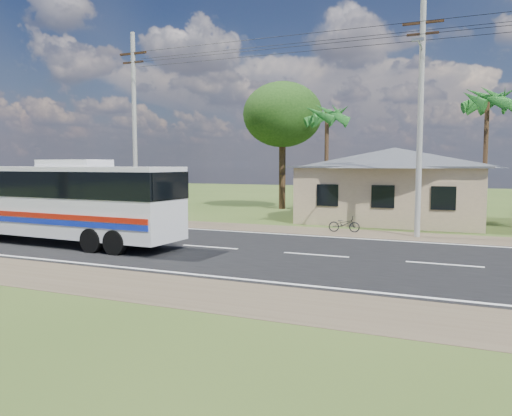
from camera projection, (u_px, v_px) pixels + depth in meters
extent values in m
plane|color=#304619|center=(316.00, 255.00, 18.64)|extent=(120.00, 120.00, 0.00)
cube|color=black|center=(316.00, 255.00, 18.64)|extent=(120.00, 10.00, 0.02)
cube|color=brown|center=(353.00, 233.00, 24.59)|extent=(120.00, 3.00, 0.01)
cube|color=brown|center=(243.00, 298.00, 12.69)|extent=(120.00, 3.00, 0.01)
cube|color=silver|center=(345.00, 238.00, 22.94)|extent=(120.00, 0.15, 0.01)
cube|color=silver|center=(269.00, 282.00, 14.34)|extent=(120.00, 0.15, 0.01)
cube|color=silver|center=(316.00, 255.00, 18.64)|extent=(120.00, 0.15, 0.01)
cube|color=tan|center=(394.00, 194.00, 30.00)|extent=(10.00, 8.00, 3.20)
cube|color=#4C4F54|center=(394.00, 167.00, 29.86)|extent=(10.60, 8.60, 0.10)
pyramid|color=#4C4F54|center=(395.00, 148.00, 29.76)|extent=(12.40, 10.00, 1.20)
cube|color=black|center=(328.00, 195.00, 27.50)|extent=(1.20, 0.08, 1.20)
cube|color=black|center=(383.00, 197.00, 26.32)|extent=(1.20, 0.08, 1.20)
cube|color=black|center=(443.00, 198.00, 25.14)|extent=(1.20, 0.08, 1.20)
cylinder|color=#9E9E99|center=(135.00, 128.00, 29.23)|extent=(0.26, 0.26, 11.00)
cube|color=#352013|center=(133.00, 53.00, 28.85)|extent=(1.80, 0.12, 0.12)
cube|color=#352013|center=(133.00, 62.00, 28.90)|extent=(1.40, 0.10, 0.10)
cylinder|color=#9E9E99|center=(420.00, 119.00, 22.93)|extent=(0.26, 0.26, 11.00)
cube|color=#352013|center=(423.00, 22.00, 22.55)|extent=(1.80, 0.12, 0.12)
cube|color=#352013|center=(423.00, 34.00, 22.60)|extent=(1.40, 0.10, 0.10)
cylinder|color=gray|center=(420.00, 45.00, 21.74)|extent=(0.08, 2.00, 0.08)
cube|color=gray|center=(418.00, 40.00, 20.83)|extent=(0.50, 0.18, 0.12)
cylinder|color=black|center=(260.00, 44.00, 25.72)|extent=(16.00, 0.02, 0.02)
cylinder|color=#47301E|center=(485.00, 159.00, 30.14)|extent=(0.28, 0.28, 7.50)
cylinder|color=#47301E|center=(326.00, 163.00, 34.55)|extent=(0.28, 0.28, 7.00)
cylinder|color=#47301E|center=(282.00, 170.00, 38.00)|extent=(0.50, 0.50, 5.95)
ellipsoid|color=#16330E|center=(283.00, 115.00, 37.64)|extent=(6.00, 6.00, 4.92)
cube|color=silver|center=(59.00, 200.00, 21.24)|extent=(11.58, 2.90, 2.87)
cube|color=black|center=(58.00, 183.00, 21.18)|extent=(11.63, 2.96, 1.05)
cube|color=#9B1709|center=(36.00, 215.00, 20.20)|extent=(11.29, 0.54, 0.21)
cube|color=#0E209A|center=(36.00, 221.00, 20.22)|extent=(11.29, 0.54, 0.21)
cube|color=silver|center=(74.00, 163.00, 20.69)|extent=(2.94, 1.66, 0.29)
cylinder|color=black|center=(20.00, 225.00, 24.01)|extent=(0.97, 0.38, 0.96)
cylinder|color=black|center=(92.00, 241.00, 19.13)|extent=(0.97, 0.38, 0.96)
cylinder|color=black|center=(130.00, 233.00, 21.11)|extent=(0.97, 0.38, 0.96)
cylinder|color=black|center=(115.00, 243.00, 18.63)|extent=(0.97, 0.38, 0.96)
cylinder|color=black|center=(152.00, 235.00, 20.61)|extent=(0.97, 0.38, 0.96)
imported|color=black|center=(344.00, 224.00, 25.04)|extent=(1.62, 0.80, 0.81)
imported|color=#2B2B2D|center=(35.00, 213.00, 28.04)|extent=(2.86, 4.18, 1.32)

